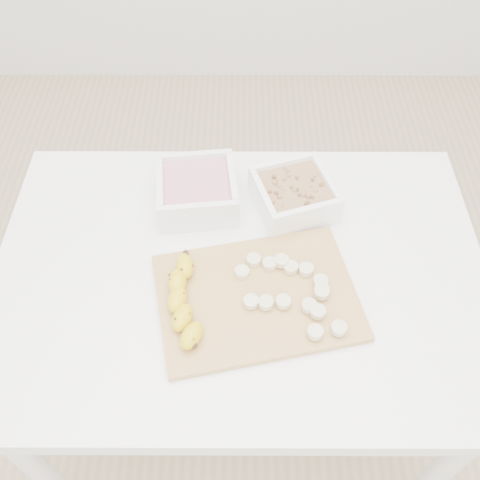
{
  "coord_description": "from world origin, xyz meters",
  "views": [
    {
      "loc": [
        0.0,
        -0.62,
        1.63
      ],
      "look_at": [
        0.0,
        0.03,
        0.81
      ],
      "focal_mm": 40.0,
      "sensor_mm": 36.0,
      "label": 1
    }
  ],
  "objects_px": {
    "bowl_yogurt": "(197,190)",
    "cutting_board": "(257,297)",
    "table": "(240,296)",
    "bowl_granola": "(294,195)",
    "banana": "(185,302)"
  },
  "relations": [
    {
      "from": "table",
      "to": "bowl_yogurt",
      "type": "height_order",
      "value": "bowl_yogurt"
    },
    {
      "from": "table",
      "to": "cutting_board",
      "type": "xyz_separation_m",
      "value": [
        0.03,
        -0.07,
        0.1
      ]
    },
    {
      "from": "bowl_granola",
      "to": "cutting_board",
      "type": "distance_m",
      "value": 0.26
    },
    {
      "from": "bowl_yogurt",
      "to": "table",
      "type": "bearing_deg",
      "value": -62.85
    },
    {
      "from": "cutting_board",
      "to": "banana",
      "type": "xyz_separation_m",
      "value": [
        -0.14,
        -0.03,
        0.02
      ]
    },
    {
      "from": "table",
      "to": "bowl_granola",
      "type": "bearing_deg",
      "value": 55.99
    },
    {
      "from": "bowl_yogurt",
      "to": "bowl_granola",
      "type": "xyz_separation_m",
      "value": [
        0.21,
        -0.01,
        -0.0
      ]
    },
    {
      "from": "bowl_yogurt",
      "to": "cutting_board",
      "type": "relative_size",
      "value": 0.49
    },
    {
      "from": "bowl_yogurt",
      "to": "cutting_board",
      "type": "xyz_separation_m",
      "value": [
        0.13,
        -0.25,
        -0.03
      ]
    },
    {
      "from": "bowl_granola",
      "to": "cutting_board",
      "type": "relative_size",
      "value": 0.53
    },
    {
      "from": "table",
      "to": "cutting_board",
      "type": "height_order",
      "value": "cutting_board"
    },
    {
      "from": "table",
      "to": "bowl_yogurt",
      "type": "distance_m",
      "value": 0.25
    },
    {
      "from": "bowl_granola",
      "to": "table",
      "type": "bearing_deg",
      "value": -124.01
    },
    {
      "from": "bowl_yogurt",
      "to": "banana",
      "type": "distance_m",
      "value": 0.28
    },
    {
      "from": "bowl_yogurt",
      "to": "bowl_granola",
      "type": "distance_m",
      "value": 0.21
    }
  ]
}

